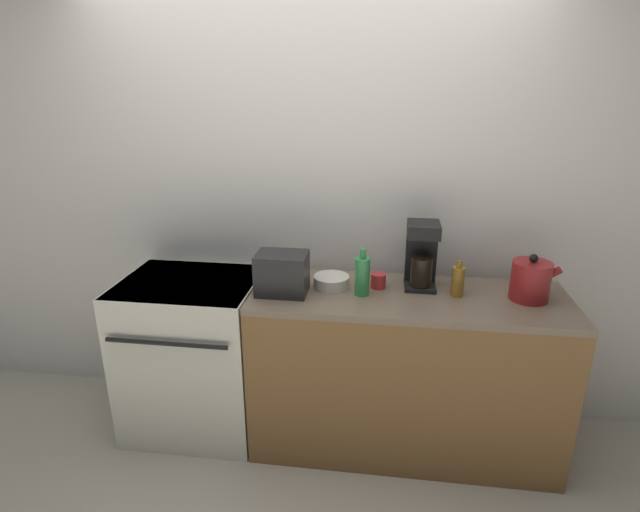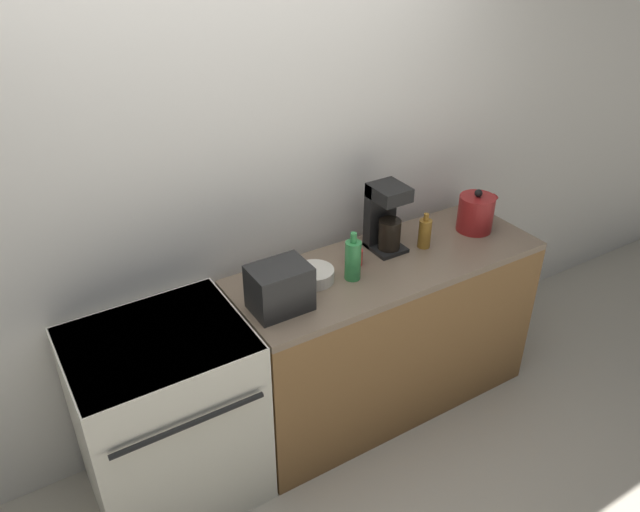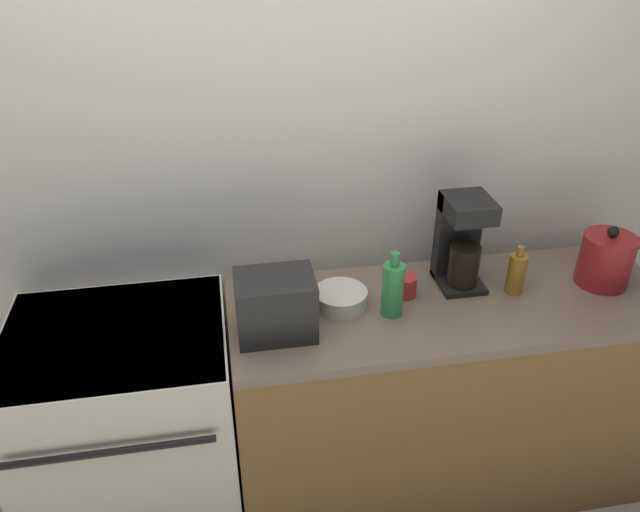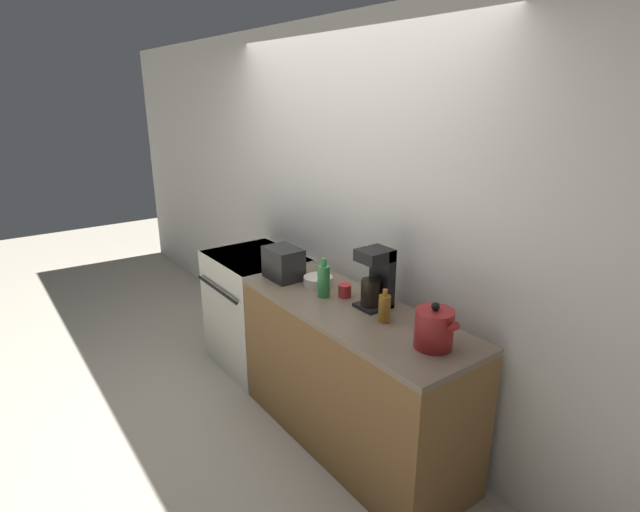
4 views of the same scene
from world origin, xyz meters
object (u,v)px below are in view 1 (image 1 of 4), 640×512
object	(u,v)px
toaster	(282,273)
cup_red	(378,281)
bottle_amber	(458,281)
kettle	(531,281)
bottle_green	(362,276)
bowl	(331,281)
stove	(195,352)
coffee_maker	(422,253)

from	to	relation	value
toaster	cup_red	world-z (taller)	toaster
bottle_amber	cup_red	bearing A→B (deg)	173.38
kettle	bottle_green	xyz separation A→B (m)	(-0.84, -0.06, 0.00)
toaster	bottle_amber	xyz separation A→B (m)	(0.90, 0.09, -0.03)
bowl	toaster	bearing A→B (deg)	-155.41
cup_red	stove	bearing A→B (deg)	-177.15
toaster	cup_red	xyz separation A→B (m)	(0.49, 0.14, -0.07)
kettle	toaster	bearing A→B (deg)	-175.89
toaster	bowl	size ratio (longest dim) A/B	1.37
cup_red	bowl	xyz separation A→B (m)	(-0.25, -0.02, -0.01)
toaster	stove	bearing A→B (deg)	171.32
kettle	bottle_amber	bearing A→B (deg)	-179.84
coffee_maker	toaster	bearing A→B (deg)	-164.80
kettle	bottle_green	bearing A→B (deg)	-176.20
stove	bottle_amber	world-z (taller)	bottle_amber
bottle_amber	bowl	size ratio (longest dim) A/B	1.01
bottle_green	bottle_amber	bearing A→B (deg)	6.45
kettle	toaster	xyz separation A→B (m)	(-1.25, -0.09, 0.01)
bowl	cup_red	bearing A→B (deg)	5.55
bottle_amber	stove	bearing A→B (deg)	-179.81
bottle_green	bowl	world-z (taller)	bottle_green
bottle_amber	toaster	bearing A→B (deg)	-174.33
bottle_green	kettle	bearing A→B (deg)	3.80
kettle	bowl	xyz separation A→B (m)	(-1.01, 0.02, -0.07)
coffee_maker	bowl	distance (m)	0.50
stove	bottle_green	size ratio (longest dim) A/B	3.73
stove	bowl	size ratio (longest dim) A/B	4.83
stove	kettle	world-z (taller)	kettle
bottle_amber	cup_red	world-z (taller)	bottle_amber
toaster	kettle	bearing A→B (deg)	4.11
toaster	bottle_amber	distance (m)	0.90
kettle	coffee_maker	bearing A→B (deg)	169.05
toaster	bottle_green	xyz separation A→B (m)	(0.41, 0.03, -0.00)
kettle	coffee_maker	xyz separation A→B (m)	(-0.54, 0.10, 0.08)
toaster	bowl	xyz separation A→B (m)	(0.24, 0.11, -0.08)
kettle	coffee_maker	distance (m)	0.55
coffee_maker	cup_red	xyz separation A→B (m)	(-0.22, -0.06, -0.14)
toaster	bottle_amber	bearing A→B (deg)	5.67
bottle_amber	bowl	distance (m)	0.65
toaster	coffee_maker	size ratio (longest dim) A/B	0.73
bottle_amber	cup_red	xyz separation A→B (m)	(-0.40, 0.05, -0.04)
stove	bowl	xyz separation A→B (m)	(0.79, 0.03, 0.48)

